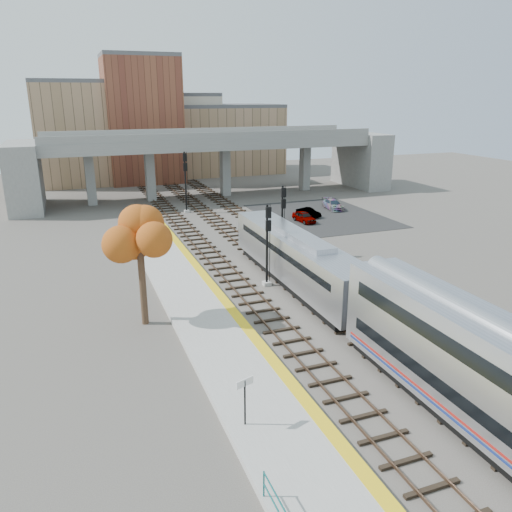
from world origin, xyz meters
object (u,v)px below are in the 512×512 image
object	(u,v)px
car_b	(308,212)
car_a	(304,217)
locomotive	(297,258)
signal_mast_mid	(282,223)
signal_mast_near	(267,248)
tree	(139,238)
signal_mast_far	(186,182)
car_c	(333,204)

from	to	relation	value
car_b	car_a	bearing A→B (deg)	-150.12
locomotive	signal_mast_mid	bearing A→B (deg)	74.77
signal_mast_near	locomotive	bearing A→B (deg)	-21.58
signal_mast_mid	tree	distance (m)	17.47
locomotive	car_b	size ratio (longest dim) A/B	5.86
signal_mast_far	car_b	world-z (taller)	signal_mast_far
signal_mast_mid	car_b	world-z (taller)	signal_mast_mid
car_a	car_c	xyz separation A→B (m)	(6.59, 4.93, -0.00)
signal_mast_near	tree	world-z (taller)	tree
signal_mast_mid	signal_mast_far	bearing A→B (deg)	101.17
locomotive	signal_mast_near	size ratio (longest dim) A/B	2.96
locomotive	tree	world-z (taller)	tree
tree	car_b	world-z (taller)	tree
locomotive	tree	xyz separation A→B (m)	(-12.07, -2.66, 3.52)
signal_mast_far	tree	xyz separation A→B (m)	(-9.97, -30.78, 1.92)
signal_mast_mid	car_b	xyz separation A→B (m)	(9.23, 13.06, -2.57)
tree	car_b	size ratio (longest dim) A/B	2.40
signal_mast_near	tree	xyz separation A→B (m)	(-9.97, -3.50, 2.72)
car_a	car_c	size ratio (longest dim) A/B	0.85
signal_mast_far	car_a	size ratio (longest dim) A/B	2.11
signal_mast_far	car_b	size ratio (longest dim) A/B	2.34
signal_mast_mid	car_c	distance (m)	21.36
car_b	signal_mast_far	bearing A→B (deg)	127.17
car_b	car_c	size ratio (longest dim) A/B	0.77
signal_mast_near	signal_mast_far	world-z (taller)	signal_mast_far
car_c	car_a	bearing A→B (deg)	-137.53
signal_mast_near	car_b	xyz separation A→B (m)	(13.33, 19.58, -2.50)
signal_mast_mid	tree	xyz separation A→B (m)	(-14.07, -10.01, 2.65)
car_a	car_b	xyz separation A→B (m)	(1.67, 2.19, -0.08)
signal_mast_near	car_c	bearing A→B (deg)	50.73
locomotive	car_c	world-z (taller)	locomotive
locomotive	signal_mast_mid	xyz separation A→B (m)	(2.00, 7.34, 0.87)
car_c	signal_mast_near	bearing A→B (deg)	-123.62
signal_mast_mid	locomotive	bearing A→B (deg)	-105.23
signal_mast_mid	car_a	world-z (taller)	signal_mast_mid
signal_mast_far	car_a	xyz separation A→B (m)	(11.66, -9.90, -3.22)
tree	signal_mast_far	bearing A→B (deg)	72.05
signal_mast_mid	signal_mast_near	bearing A→B (deg)	-122.19
locomotive	signal_mast_mid	distance (m)	7.66
locomotive	signal_mast_far	size ratio (longest dim) A/B	2.50
locomotive	car_a	bearing A→B (deg)	62.31
locomotive	car_a	xyz separation A→B (m)	(9.56, 18.22, -1.62)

